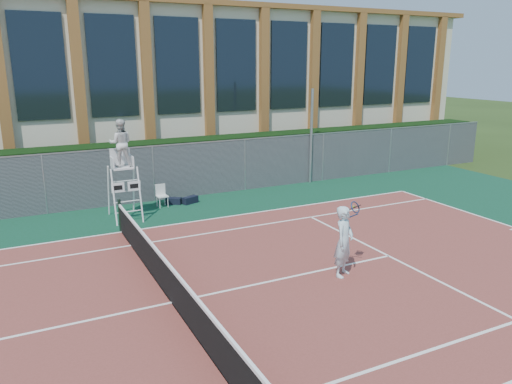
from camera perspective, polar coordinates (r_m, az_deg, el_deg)
name	(u,v)px	position (r m, az deg, el deg)	size (l,w,h in m)	color
ground	(172,304)	(11.95, -9.57, -12.47)	(120.00, 120.00, 0.00)	#233814
apron	(160,287)	(12.81, -10.91, -10.56)	(36.00, 20.00, 0.01)	#0E3E22
tennis_court	(172,303)	(11.94, -9.58, -12.39)	(23.77, 10.97, 0.02)	brown
tennis_net	(171,282)	(11.71, -9.69, -10.14)	(0.10, 11.30, 1.10)	black
fence	(102,179)	(19.74, -17.24, 1.40)	(40.00, 0.06, 2.20)	#595E60
hedge	(96,173)	(20.90, -17.79, 2.07)	(40.00, 1.40, 2.20)	black
building	(66,87)	(28.37, -20.87, 11.19)	(45.00, 10.60, 8.22)	beige
steel_pole	(311,137)	(22.76, 6.33, 6.31)	(0.12, 0.12, 4.26)	#9EA0A5
umpire_chair	(121,146)	(17.84, -15.20, 5.09)	(0.99, 1.53, 3.56)	white
plastic_chair	(161,194)	(19.44, -10.78, -0.17)	(0.43, 0.43, 0.86)	silver
sports_bag_near	(190,200)	(19.75, -7.52, -0.91)	(0.64, 0.26, 0.27)	black
sports_bag_far	(173,201)	(19.77, -9.45, -1.00)	(0.63, 0.27, 0.25)	black
tennis_player	(344,241)	(13.00, 10.03, -5.56)	(1.09, 0.83, 1.86)	silver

